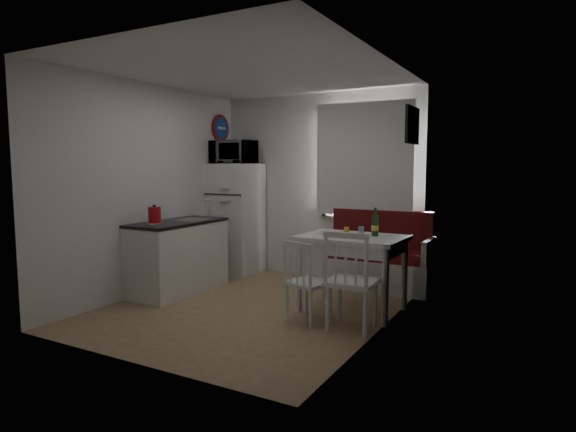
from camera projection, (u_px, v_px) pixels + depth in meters
name	position (u px, v px, depth m)	size (l,w,h in m)	color
floor	(252.00, 307.00, 5.43)	(3.00, 3.50, 0.02)	#90744D
ceiling	(250.00, 71.00, 5.15)	(3.00, 3.50, 0.02)	white
wall_back	(318.00, 186.00, 6.82)	(3.00, 0.02, 2.60)	white
wall_front	(128.00, 203.00, 3.76)	(3.00, 0.02, 2.60)	white
wall_left	(150.00, 189.00, 6.01)	(0.02, 3.50, 2.60)	white
wall_right	(383.00, 197.00, 4.57)	(0.02, 3.50, 2.60)	white
window	(365.00, 163.00, 6.42)	(1.22, 0.06, 1.47)	white
curtain	(363.00, 159.00, 6.36)	(1.35, 0.02, 1.50)	white
kitchen_counter	(179.00, 256.00, 6.09)	(0.62, 1.32, 1.16)	white
wall_sign	(221.00, 128.00, 7.17)	(0.40, 0.40, 0.03)	navy
picture_frame	(412.00, 125.00, 5.47)	(0.04, 0.52, 0.42)	black
bench	(377.00, 263.00, 6.25)	(1.41, 0.54, 1.01)	white
dining_table	(352.00, 244.00, 5.24)	(1.13, 0.80, 0.83)	white
chair_left	(305.00, 273.00, 4.81)	(0.48, 0.47, 0.45)	white
chair_right	(348.00, 270.00, 4.56)	(0.48, 0.46, 0.53)	white
fridge	(236.00, 219.00, 7.13)	(0.65, 0.65, 1.62)	white
microwave	(233.00, 152.00, 6.98)	(0.61, 0.41, 0.34)	white
kettle	(155.00, 215.00, 5.61)	(0.18, 0.18, 0.23)	red
wine_bottle	(375.00, 222.00, 5.19)	(0.08, 0.08, 0.31)	#16471D
drinking_glass_orange	(347.00, 232.00, 5.20)	(0.06, 0.06, 0.10)	gold
drinking_glass_blue	(361.00, 231.00, 5.23)	(0.06, 0.06, 0.10)	#7592C8
plate	(328.00, 233.00, 5.39)	(0.24, 0.24, 0.02)	white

